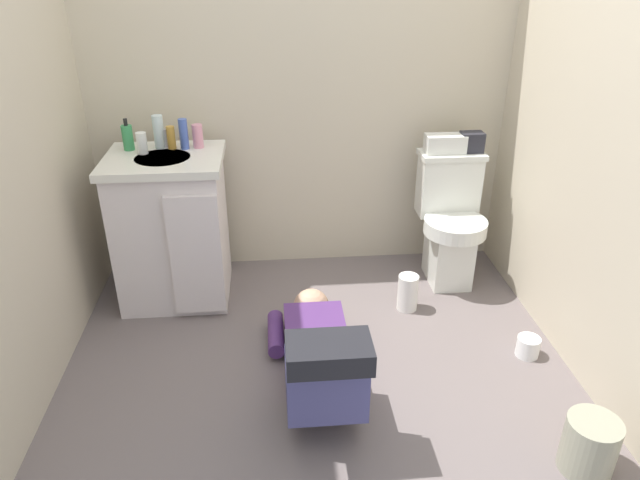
{
  "coord_description": "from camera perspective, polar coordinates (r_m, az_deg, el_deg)",
  "views": [
    {
      "loc": [
        -0.18,
        -2.19,
        1.77
      ],
      "look_at": [
        0.05,
        0.39,
        0.45
      ],
      "focal_mm": 32.4,
      "sensor_mm": 36.0,
      "label": 1
    }
  ],
  "objects": [
    {
      "name": "soap_dispenser",
      "position": [
        3.21,
        -18.46,
        9.61
      ],
      "size": [
        0.06,
        0.06,
        0.17
      ],
      "color": "#369052",
      "rests_on": "vanity_cabinet"
    },
    {
      "name": "bottle_amber",
      "position": [
        3.16,
        -14.48,
        9.76
      ],
      "size": [
        0.04,
        0.04,
        0.12
      ],
      "primitive_type": "cylinder",
      "color": "gold",
      "rests_on": "vanity_cabinet"
    },
    {
      "name": "wall_right",
      "position": [
        2.66,
        27.36,
        11.68
      ],
      "size": [
        0.08,
        2.04,
        2.4
      ],
      "primitive_type": "cube",
      "color": "beige",
      "rests_on": "ground_plane"
    },
    {
      "name": "toilet",
      "position": [
        3.39,
        12.7,
        1.84
      ],
      "size": [
        0.36,
        0.46,
        0.75
      ],
      "color": "silver",
      "rests_on": "ground_plane"
    },
    {
      "name": "wall_back",
      "position": [
        3.31,
        -2.0,
        17.02
      ],
      "size": [
        2.52,
        0.08,
        2.4
      ],
      "primitive_type": "cube",
      "color": "beige",
      "rests_on": "ground_plane"
    },
    {
      "name": "ground_plane",
      "position": [
        2.84,
        -0.34,
        -12.16
      ],
      "size": [
        2.86,
        3.04,
        0.04
      ],
      "primitive_type": "cube",
      "color": "#6A5F5E"
    },
    {
      "name": "person_plumber",
      "position": [
        2.57,
        -0.11,
        -11.38
      ],
      "size": [
        0.39,
        1.06,
        0.52
      ],
      "color": "#512D6B",
      "rests_on": "ground_plane"
    },
    {
      "name": "toiletry_bag",
      "position": [
        3.35,
        14.75,
        9.34
      ],
      "size": [
        0.12,
        0.09,
        0.11
      ],
      "primitive_type": "cube",
      "color": "#26262D",
      "rests_on": "toilet"
    },
    {
      "name": "trash_can",
      "position": [
        2.49,
        25.07,
        -17.89
      ],
      "size": [
        0.2,
        0.2,
        0.23
      ],
      "primitive_type": "cylinder",
      "color": "gray",
      "rests_on": "ground_plane"
    },
    {
      "name": "faucet",
      "position": [
        3.19,
        -14.98,
        9.66
      ],
      "size": [
        0.02,
        0.02,
        0.1
      ],
      "primitive_type": "cylinder",
      "color": "silver",
      "rests_on": "vanity_cabinet"
    },
    {
      "name": "tissue_box",
      "position": [
        3.31,
        12.26,
        9.29
      ],
      "size": [
        0.22,
        0.11,
        0.1
      ],
      "primitive_type": "cube",
      "color": "silver",
      "rests_on": "toilet"
    },
    {
      "name": "paper_towel_roll",
      "position": [
        3.17,
        8.66,
        -5.14
      ],
      "size": [
        0.11,
        0.11,
        0.2
      ],
      "primitive_type": "cylinder",
      "color": "white",
      "rests_on": "ground_plane"
    },
    {
      "name": "toilet_paper_roll",
      "position": [
        3.0,
        19.84,
        -9.88
      ],
      "size": [
        0.11,
        0.11,
        0.1
      ],
      "primitive_type": "cylinder",
      "color": "white",
      "rests_on": "ground_plane"
    },
    {
      "name": "bottle_clear",
      "position": [
        3.19,
        -15.64,
        10.25
      ],
      "size": [
        0.06,
        0.06,
        0.17
      ],
      "primitive_type": "cylinder",
      "color": "silver",
      "rests_on": "vanity_cabinet"
    },
    {
      "name": "bottle_pink",
      "position": [
        3.15,
        -11.98,
        10.01
      ],
      "size": [
        0.05,
        0.05,
        0.12
      ],
      "primitive_type": "cylinder",
      "color": "pink",
      "rests_on": "vanity_cabinet"
    },
    {
      "name": "vanity_cabinet",
      "position": [
        3.21,
        -14.36,
        1.2
      ],
      "size": [
        0.6,
        0.53,
        0.82
      ],
      "color": "silver",
      "rests_on": "ground_plane"
    },
    {
      "name": "bottle_white",
      "position": [
        3.13,
        -17.18,
        9.13
      ],
      "size": [
        0.05,
        0.05,
        0.11
      ],
      "primitive_type": "cylinder",
      "color": "white",
      "rests_on": "vanity_cabinet"
    },
    {
      "name": "bottle_blue",
      "position": [
        3.14,
        -13.32,
        10.15
      ],
      "size": [
        0.05,
        0.05,
        0.16
      ],
      "primitive_type": "cylinder",
      "color": "#445EB2",
      "rests_on": "vanity_cabinet"
    }
  ]
}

